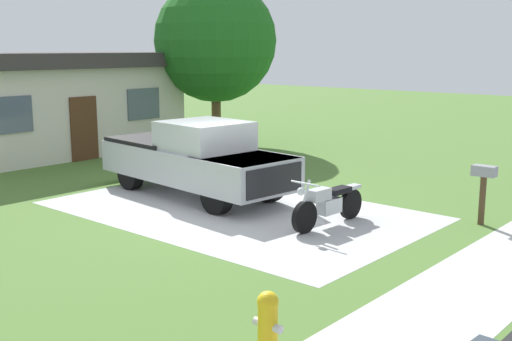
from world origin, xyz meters
The scene contains 9 objects.
ground_plane centered at (0.00, 0.00, 0.00)m, with size 80.00×80.00×0.00m, color #4E7431.
driveway_pad centered at (0.00, 0.00, 0.00)m, with size 5.36×8.43×0.01m, color #B7B7B7.
sidewalk_strip centered at (0.00, -6.00, 0.00)m, with size 36.00×1.80×0.01m, color beige.
motorcycle centered at (0.32, -2.31, 0.47)m, with size 2.21×0.70×1.09m.
pickup_truck centered at (0.49, 1.88, 0.95)m, with size 2.52×5.78×1.90m.
fire_hydrant centered at (-4.96, -5.08, 0.43)m, with size 0.32×0.40×0.87m.
mailbox centered at (2.52, -4.69, 0.98)m, with size 0.26×0.48×1.26m.
shade_tree centered at (7.12, 7.59, 3.93)m, with size 4.64×4.64×6.26m.
neighbor_house centered at (1.61, 10.80, 1.79)m, with size 9.60×5.60×3.50m.
Camera 1 is at (-10.31, -9.53, 3.65)m, focal length 44.35 mm.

